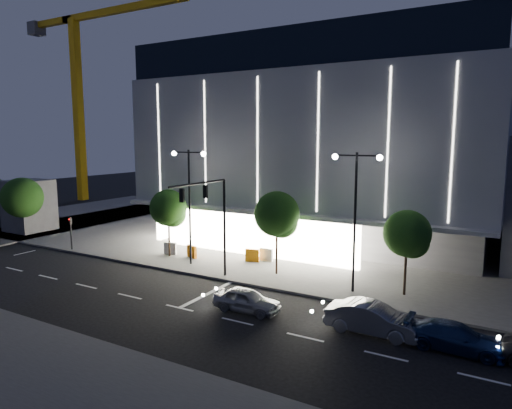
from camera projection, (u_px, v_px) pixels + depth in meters
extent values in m
plane|color=black|center=(170.00, 295.00, 28.96)|extent=(160.00, 160.00, 0.00)
cube|color=#474747|center=(360.00, 234.00, 47.08)|extent=(70.00, 40.00, 0.15)
cube|color=#474747|center=(25.00, 224.00, 52.30)|extent=(16.00, 50.00, 0.15)
cube|color=#4C4C51|center=(342.00, 214.00, 47.79)|extent=(28.00, 21.00, 4.00)
cube|color=gray|center=(338.00, 142.00, 44.99)|extent=(30.00, 25.00, 11.00)
cube|color=black|center=(340.00, 69.00, 43.99)|extent=(29.40, 24.50, 3.00)
cube|color=white|center=(254.00, 234.00, 37.85)|extent=(18.00, 0.40, 3.60)
cube|color=white|center=(190.00, 214.00, 47.72)|extent=(0.40, 10.00, 3.60)
cube|color=gray|center=(281.00, 213.00, 35.21)|extent=(30.00, 2.00, 0.30)
cube|color=white|center=(281.00, 143.00, 34.25)|extent=(24.00, 0.06, 10.00)
cylinder|color=black|center=(225.00, 229.00, 32.08)|extent=(0.18, 0.18, 7.00)
cylinder|color=black|center=(199.00, 183.00, 29.09)|extent=(0.14, 5.80, 0.14)
cube|color=black|center=(205.00, 191.00, 29.77)|extent=(0.28, 0.18, 0.85)
cube|color=black|center=(182.00, 195.00, 27.71)|extent=(0.28, 0.18, 0.85)
sphere|color=#FF0C0C|center=(204.00, 187.00, 29.79)|extent=(0.14, 0.14, 0.14)
cylinder|color=black|center=(190.00, 209.00, 34.94)|extent=(0.16, 0.16, 9.00)
cylinder|color=black|center=(181.00, 152.00, 34.66)|extent=(1.40, 0.10, 0.10)
cylinder|color=black|center=(196.00, 152.00, 33.97)|extent=(1.40, 0.10, 0.10)
sphere|color=white|center=(174.00, 153.00, 35.02)|extent=(0.36, 0.36, 0.36)
sphere|color=white|center=(204.00, 154.00, 33.64)|extent=(0.36, 0.36, 0.36)
cylinder|color=black|center=(355.00, 224.00, 28.53)|extent=(0.16, 0.16, 9.00)
cylinder|color=black|center=(346.00, 155.00, 28.26)|extent=(1.40, 0.10, 0.10)
cylinder|color=black|center=(368.00, 156.00, 27.57)|extent=(1.40, 0.10, 0.10)
sphere|color=white|center=(335.00, 157.00, 28.62)|extent=(0.36, 0.36, 0.36)
sphere|color=white|center=(380.00, 158.00, 27.24)|extent=(0.36, 0.36, 0.36)
cylinder|color=black|center=(71.00, 234.00, 39.99)|extent=(0.12, 0.12, 3.00)
cube|color=black|center=(70.00, 221.00, 39.82)|extent=(0.22, 0.16, 0.55)
sphere|color=#FF0C0C|center=(69.00, 219.00, 39.70)|extent=(0.10, 0.10, 0.10)
cube|color=gold|center=(78.00, 112.00, 71.66)|extent=(1.20, 1.20, 28.00)
cube|color=gold|center=(120.00, 9.00, 64.72)|extent=(24.00, 0.90, 0.90)
cube|color=gold|center=(52.00, 23.00, 72.11)|extent=(10.00, 0.90, 0.90)
cube|color=#4C4C51|center=(36.00, 29.00, 74.15)|extent=(2.00, 2.00, 2.00)
cylinder|color=black|center=(169.00, 235.00, 37.65)|extent=(0.16, 0.16, 3.78)
sphere|color=#0F370F|center=(168.00, 208.00, 37.31)|extent=(3.02, 3.02, 3.02)
sphere|color=#0F370F|center=(173.00, 214.00, 37.41)|extent=(2.16, 2.16, 2.16)
sphere|color=#0F370F|center=(165.00, 212.00, 37.35)|extent=(1.94, 1.94, 1.94)
cylinder|color=black|center=(277.00, 248.00, 32.70)|extent=(0.16, 0.16, 4.06)
sphere|color=#0F370F|center=(277.00, 214.00, 32.34)|extent=(3.25, 3.25, 3.25)
sphere|color=#0F370F|center=(282.00, 222.00, 32.45)|extent=(2.32, 2.32, 2.32)
sphere|color=#0F370F|center=(273.00, 219.00, 32.39)|extent=(2.09, 2.09, 2.09)
cylinder|color=black|center=(405.00, 269.00, 28.30)|extent=(0.16, 0.16, 3.64)
sphere|color=#0F370F|center=(407.00, 233.00, 27.98)|extent=(2.91, 2.91, 2.91)
sphere|color=#0F370F|center=(412.00, 242.00, 28.08)|extent=(2.08, 2.08, 2.08)
sphere|color=#0F370F|center=(402.00, 238.00, 28.02)|extent=(1.87, 1.87, 1.87)
imported|color=#919498|center=(247.00, 300.00, 26.06)|extent=(4.01, 1.73, 1.35)
imported|color=gray|center=(373.00, 319.00, 23.11)|extent=(4.77, 1.68, 1.57)
imported|color=navy|center=(455.00, 337.00, 21.25)|extent=(4.52, 1.88, 1.30)
cube|color=orange|center=(192.00, 252.00, 37.35)|extent=(1.12, 0.58, 1.00)
cube|color=silver|center=(170.00, 248.00, 38.47)|extent=(1.13, 0.48, 1.00)
cube|color=orange|center=(252.00, 255.00, 36.12)|extent=(1.13, 0.51, 1.00)
cube|color=silver|center=(266.00, 255.00, 36.34)|extent=(1.11, 0.29, 1.00)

